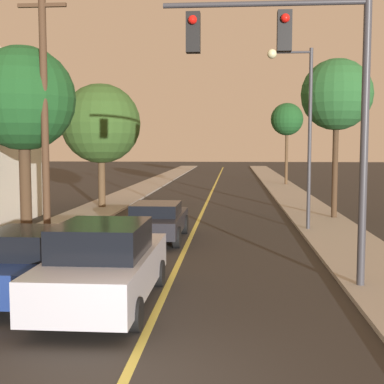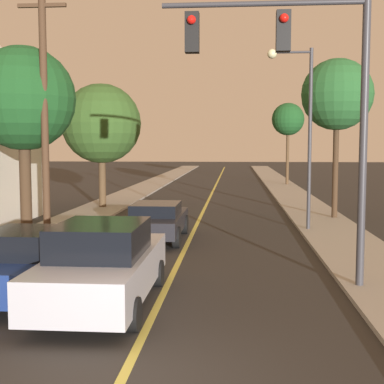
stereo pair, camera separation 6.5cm
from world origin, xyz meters
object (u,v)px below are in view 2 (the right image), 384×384
(car_near_lane_second, at_px, (157,220))
(utility_pole_left, at_px, (44,111))
(tree_left_near, at_px, (101,124))
(tree_right_near, at_px, (337,95))
(car_near_lane_front, at_px, (103,264))
(streetlamp_right, at_px, (300,114))
(traffic_signal_mast, at_px, (300,79))
(tree_left_far, at_px, (23,99))
(tree_right_far, at_px, (288,120))
(car_outer_lane_front, at_px, (28,263))

(car_near_lane_second, relative_size, utility_pole_left, 0.55)
(tree_left_near, height_order, tree_right_near, tree_right_near)
(car_near_lane_front, relative_size, streetlamp_right, 0.73)
(car_near_lane_front, bearing_deg, traffic_signal_mast, 21.24)
(tree_right_near, bearing_deg, tree_left_far, -154.58)
(streetlamp_right, bearing_deg, tree_left_near, 144.60)
(tree_right_far, bearing_deg, car_near_lane_front, -101.76)
(car_outer_lane_front, bearing_deg, tree_left_near, 98.42)
(car_near_lane_front, bearing_deg, car_near_lane_second, 90.00)
(tree_right_far, bearing_deg, car_outer_lane_front, -104.83)
(car_near_lane_second, height_order, utility_pole_left, utility_pole_left)
(utility_pole_left, distance_m, tree_left_far, 1.76)
(streetlamp_right, bearing_deg, tree_right_far, 85.52)
(car_near_lane_front, height_order, car_outer_lane_front, car_near_lane_front)
(traffic_signal_mast, relative_size, tree_left_far, 0.99)
(car_near_lane_second, xyz_separation_m, utility_pole_left, (-3.53, -1.18, 3.72))
(traffic_signal_mast, bearing_deg, car_outer_lane_front, -168.95)
(tree_right_near, bearing_deg, car_near_lane_front, -118.20)
(utility_pole_left, height_order, tree_right_near, utility_pole_left)
(car_outer_lane_front, bearing_deg, car_near_lane_second, 76.08)
(tree_left_near, relative_size, tree_right_far, 0.96)
(car_near_lane_second, bearing_deg, tree_right_near, 38.38)
(car_near_lane_front, distance_m, tree_right_near, 15.86)
(streetlamp_right, distance_m, tree_left_near, 11.46)
(car_outer_lane_front, height_order, utility_pole_left, utility_pole_left)
(tree_left_near, distance_m, tree_right_near, 11.86)
(car_near_lane_second, xyz_separation_m, car_outer_lane_front, (-1.79, -7.23, 0.05))
(utility_pole_left, bearing_deg, car_outer_lane_front, -73.96)
(traffic_signal_mast, xyz_separation_m, tree_left_far, (-8.90, 6.09, 0.11))
(streetlamp_right, bearing_deg, utility_pole_left, -158.22)
(car_near_lane_front, height_order, tree_right_near, tree_right_near)
(car_near_lane_second, height_order, tree_left_near, tree_left_near)
(traffic_signal_mast, xyz_separation_m, tree_left_near, (-8.36, 15.00, -0.40))
(tree_left_far, height_order, tree_right_far, tree_left_far)
(tree_right_far, bearing_deg, tree_left_near, -123.21)
(streetlamp_right, relative_size, tree_left_near, 1.07)
(tree_left_near, height_order, tree_right_far, tree_right_far)
(car_near_lane_front, distance_m, car_near_lane_second, 7.69)
(car_near_lane_second, distance_m, tree_left_far, 6.33)
(traffic_signal_mast, xyz_separation_m, utility_pole_left, (-7.71, 4.89, -0.39))
(tree_left_far, bearing_deg, car_near_lane_second, -0.31)
(tree_right_near, bearing_deg, car_near_lane_second, -141.62)
(tree_left_near, bearing_deg, car_outer_lane_front, -81.58)
(car_outer_lane_front, xyz_separation_m, traffic_signal_mast, (5.97, 1.17, 4.06))
(car_outer_lane_front, bearing_deg, tree_right_far, 75.17)
(car_outer_lane_front, height_order, tree_left_near, tree_left_near)
(tree_left_near, bearing_deg, car_near_lane_front, -75.87)
(traffic_signal_mast, distance_m, tree_left_near, 17.18)
(tree_left_far, relative_size, tree_right_far, 1.00)
(tree_left_near, bearing_deg, traffic_signal_mast, -60.86)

